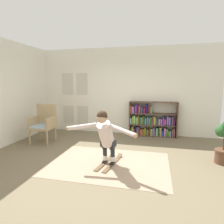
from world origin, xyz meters
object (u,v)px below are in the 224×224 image
Objects in this scene: potted_plant at (224,142)px; skis_pair at (109,162)px; bookshelf at (151,122)px; person_skier at (105,133)px; wicker_chair at (44,122)px.

potted_plant is 0.99× the size of skis_pair.
bookshelf is 1.59× the size of potted_plant.
person_skier is at bearing -107.76° from bookshelf.
bookshelf is 2.75m from person_skier.
wicker_chair is at bearing -155.83° from bookshelf.
wicker_chair is at bearing 150.53° from person_skier.
potted_plant is at bearing 17.45° from person_skier.
wicker_chair is at bearing 154.94° from skis_pair.
potted_plant is 2.54m from person_skier.
potted_plant is 0.65× the size of person_skier.
wicker_chair reaches higher than potted_plant.
person_skier is at bearing -99.53° from skis_pair.
bookshelf is at bearing 72.24° from person_skier.
bookshelf reaches higher than potted_plant.
potted_plant reaches higher than skis_pair.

